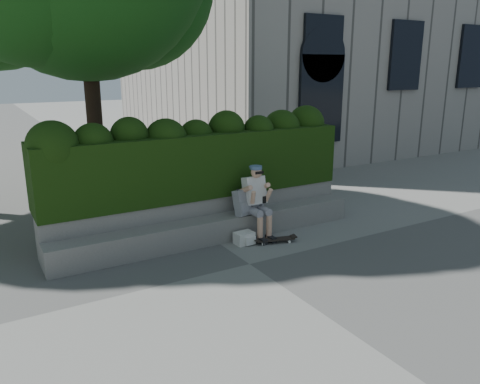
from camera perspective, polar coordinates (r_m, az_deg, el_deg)
ground at (r=7.82m, az=1.17°, el=-8.78°), size 80.00×80.00×0.00m
bench_ledge at (r=8.76m, az=-3.10°, el=-4.56°), size 6.00×0.45×0.45m
planter_wall at (r=9.11m, az=-4.48°, el=-2.80°), size 6.00×0.50×0.75m
hedge at (r=9.06m, az=-5.23°, el=3.46°), size 6.00×1.00×1.20m
person at (r=8.82m, az=1.96°, el=-0.81°), size 0.40×0.76×1.38m
skateboard at (r=8.72m, az=4.30°, el=-5.79°), size 0.75×0.37×0.08m
backpack_plaid at (r=8.78m, az=0.35°, el=-1.27°), size 0.37×0.26×0.49m
backpack_ground at (r=8.64m, az=0.50°, el=-5.62°), size 0.36×0.26×0.22m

